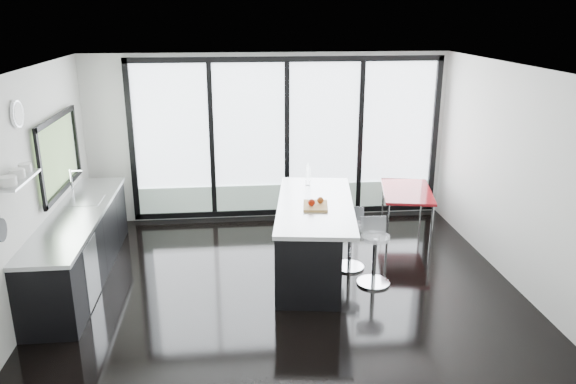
{
  "coord_description": "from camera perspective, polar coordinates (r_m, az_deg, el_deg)",
  "views": [
    {
      "loc": [
        -0.62,
        -6.72,
        3.44
      ],
      "look_at": [
        0.1,
        0.3,
        1.15
      ],
      "focal_mm": 35.0,
      "sensor_mm": 36.0,
      "label": 1
    }
  ],
  "objects": [
    {
      "name": "counter_cabinets",
      "position": [
        7.98,
        -20.38,
        -5.1
      ],
      "size": [
        0.69,
        3.24,
        1.36
      ],
      "color": "black",
      "rests_on": "floor"
    },
    {
      "name": "island",
      "position": [
        7.71,
        2.16,
        -4.46
      ],
      "size": [
        1.33,
        2.51,
        1.27
      ],
      "color": "black",
      "rests_on": "floor"
    },
    {
      "name": "floor",
      "position": [
        7.57,
        -0.53,
        -9.04
      ],
      "size": [
        6.0,
        5.0,
        0.0
      ],
      "primitive_type": "cube",
      "color": "black",
      "rests_on": "ground"
    },
    {
      "name": "ceiling",
      "position": [
        6.77,
        -0.6,
        12.57
      ],
      "size": [
        6.0,
        5.0,
        0.0
      ],
      "primitive_type": "cube",
      "color": "white",
      "rests_on": "wall_back"
    },
    {
      "name": "bar_stool_near",
      "position": [
        7.44,
        8.76,
        -6.83
      ],
      "size": [
        0.44,
        0.44,
        0.69
      ],
      "primitive_type": "cylinder",
      "rotation": [
        0.0,
        0.0,
        -0.01
      ],
      "color": "silver",
      "rests_on": "floor"
    },
    {
      "name": "wall_left",
      "position": [
        7.61,
        -23.69,
        2.16
      ],
      "size": [
        0.26,
        5.0,
        2.8
      ],
      "color": "silver",
      "rests_on": "ground"
    },
    {
      "name": "wall_front",
      "position": [
        4.72,
        2.26,
        -7.61
      ],
      "size": [
        6.0,
        0.0,
        2.8
      ],
      "primitive_type": "cube",
      "color": "silver",
      "rests_on": "ground"
    },
    {
      "name": "red_table",
      "position": [
        9.25,
        11.87,
        -1.9
      ],
      "size": [
        1.0,
        1.44,
        0.71
      ],
      "primitive_type": "cube",
      "rotation": [
        0.0,
        0.0,
        -0.2
      ],
      "color": "maroon",
      "rests_on": "floor"
    },
    {
      "name": "wall_right",
      "position": [
        7.9,
        21.68,
        1.72
      ],
      "size": [
        0.0,
        5.0,
        2.8
      ],
      "primitive_type": "cube",
      "color": "silver",
      "rests_on": "ground"
    },
    {
      "name": "bar_stool_far",
      "position": [
        7.85,
        6.29,
        -5.44
      ],
      "size": [
        0.54,
        0.54,
        0.67
      ],
      "primitive_type": "cylinder",
      "rotation": [
        0.0,
        0.0,
        -0.34
      ],
      "color": "silver",
      "rests_on": "floor"
    },
    {
      "name": "wall_back",
      "position": [
        9.48,
        -0.3,
        4.76
      ],
      "size": [
        6.0,
        0.09,
        2.8
      ],
      "color": "silver",
      "rests_on": "ground"
    }
  ]
}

